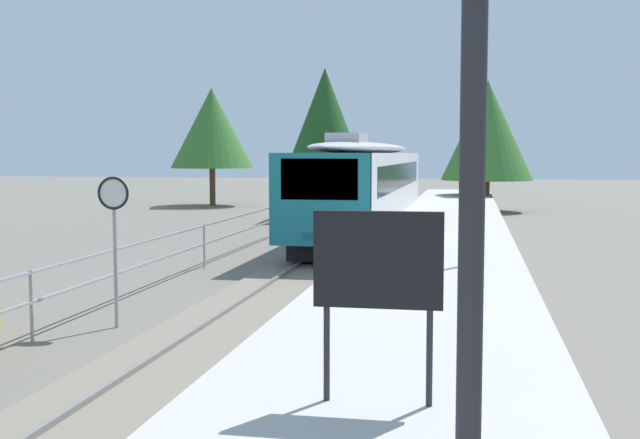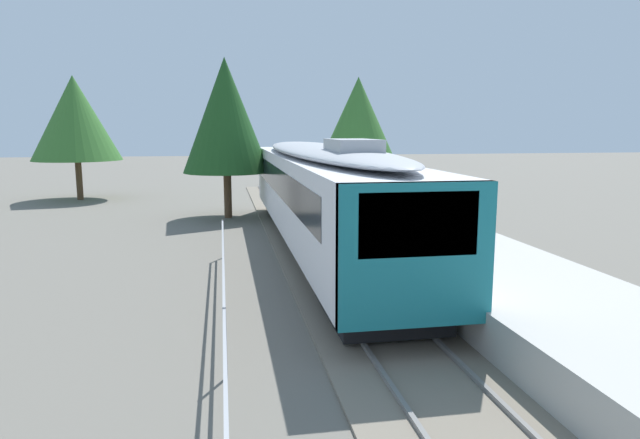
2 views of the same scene
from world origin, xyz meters
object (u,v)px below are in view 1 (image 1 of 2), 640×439
commuter_train (366,181)px  speed_limit_sign (114,214)px  platform_lamp_mid_platform (473,85)px  platform_notice_board (378,267)px

commuter_train → speed_limit_sign: size_ratio=7.02×
platform_lamp_mid_platform → speed_limit_sign: platform_lamp_mid_platform is taller
commuter_train → speed_limit_sign: (-2.39, -17.35, -0.02)m
platform_notice_board → speed_limit_sign: bearing=131.2°
speed_limit_sign → platform_lamp_mid_platform: bearing=26.8°
commuter_train → speed_limit_sign: 17.52m
commuter_train → platform_notice_board: (3.21, -23.74, 0.04)m
commuter_train → speed_limit_sign: commuter_train is taller
platform_notice_board → speed_limit_sign: size_ratio=0.64×
commuter_train → platform_notice_board: size_ratio=10.94×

